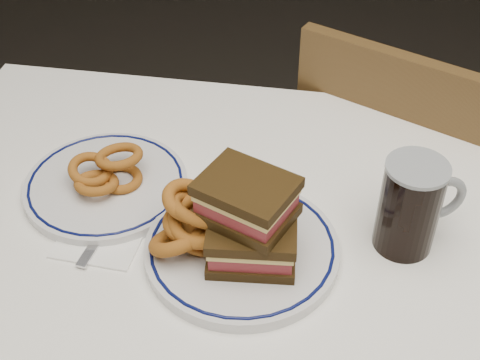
% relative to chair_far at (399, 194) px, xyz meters
% --- Properties ---
extents(dining_table, '(1.27, 0.87, 0.75)m').
position_rel_chair_far_xyz_m(dining_table, '(-0.19, -0.49, 0.17)').
color(dining_table, white).
rests_on(dining_table, floor).
extents(chair_far, '(0.53, 0.53, 0.87)m').
position_rel_chair_far_xyz_m(chair_far, '(0.00, 0.00, 0.00)').
color(chair_far, '#442B15').
rests_on(chair_far, floor).
extents(main_plate, '(0.27, 0.27, 0.02)m').
position_rel_chair_far_xyz_m(main_plate, '(-0.27, -0.49, 0.29)').
color(main_plate, silver).
rests_on(main_plate, dining_table).
extents(reuben_sandwich, '(0.15, 0.13, 0.12)m').
position_rel_chair_far_xyz_m(reuben_sandwich, '(-0.26, -0.50, 0.36)').
color(reuben_sandwich, black).
rests_on(reuben_sandwich, main_plate).
extents(onion_rings_main, '(0.13, 0.12, 0.12)m').
position_rel_chair_far_xyz_m(onion_rings_main, '(-0.33, -0.49, 0.34)').
color(onion_rings_main, brown).
rests_on(onion_rings_main, main_plate).
extents(ketchup_ramekin, '(0.06, 0.06, 0.03)m').
position_rel_chair_far_xyz_m(ketchup_ramekin, '(-0.32, -0.40, 0.32)').
color(ketchup_ramekin, silver).
rests_on(ketchup_ramekin, main_plate).
extents(beer_mug, '(0.12, 0.09, 0.14)m').
position_rel_chair_far_xyz_m(beer_mug, '(-0.04, -0.42, 0.35)').
color(beer_mug, black).
rests_on(beer_mug, dining_table).
extents(far_plate, '(0.25, 0.25, 0.02)m').
position_rel_chair_far_xyz_m(far_plate, '(-0.50, -0.39, 0.29)').
color(far_plate, silver).
rests_on(far_plate, dining_table).
extents(onion_rings_far, '(0.11, 0.12, 0.06)m').
position_rel_chair_far_xyz_m(onion_rings_far, '(-0.49, -0.39, 0.32)').
color(onion_rings_far, brown).
rests_on(onion_rings_far, far_plate).
extents(napkin_fork, '(0.13, 0.16, 0.01)m').
position_rel_chair_far_xyz_m(napkin_fork, '(-0.47, -0.48, 0.28)').
color(napkin_fork, white).
rests_on(napkin_fork, dining_table).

